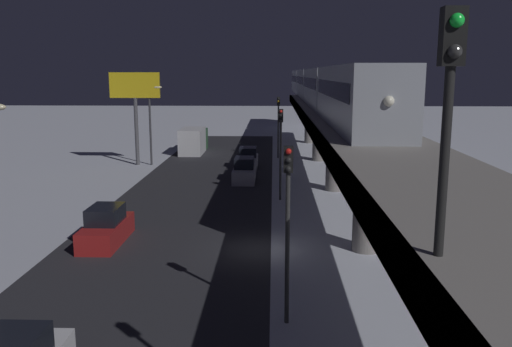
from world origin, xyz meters
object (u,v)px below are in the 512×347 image
at_px(sedan_silver_3, 248,160).
at_px(box_truck, 194,140).
at_px(traffic_light_far, 278,118).
at_px(rail_signal, 449,91).
at_px(traffic_light_near, 288,210).
at_px(sedan_silver_2, 244,171).
at_px(subway_train, 317,84).
at_px(traffic_light_mid, 281,141).
at_px(commercial_billboard, 135,94).
at_px(sedan_red, 106,228).

bearing_deg(sedan_silver_3, box_truck, 123.89).
bearing_deg(traffic_light_far, sedan_silver_3, 64.29).
height_order(rail_signal, traffic_light_near, rail_signal).
bearing_deg(sedan_silver_2, sedan_silver_3, 90.00).
bearing_deg(subway_train, box_truck, -1.77).
height_order(sedan_silver_2, traffic_light_mid, traffic_light_mid).
relative_size(sedan_silver_2, commercial_billboard, 0.51).
xyz_separation_m(sedan_silver_3, box_truck, (6.60, -9.83, 0.55)).
relative_size(rail_signal, sedan_silver_2, 0.88).
bearing_deg(sedan_red, sedan_silver_2, -111.06).
bearing_deg(traffic_light_near, rail_signal, 103.61).
bearing_deg(traffic_light_far, sedan_silver_2, 76.64).
relative_size(traffic_light_near, traffic_light_far, 1.00).
bearing_deg(traffic_light_mid, sedan_silver_2, -66.45).
xyz_separation_m(box_truck, traffic_light_near, (-9.50, 41.54, 2.85)).
bearing_deg(sedan_silver_3, traffic_light_near, -84.77).
xyz_separation_m(sedan_red, traffic_light_mid, (-9.30, -9.97, 3.40)).
bearing_deg(rail_signal, box_truck, -76.98).
xyz_separation_m(subway_train, traffic_light_far, (4.19, 3.38, -3.42)).
bearing_deg(subway_train, traffic_light_far, 38.88).
xyz_separation_m(box_truck, traffic_light_far, (-9.50, 3.80, 2.85)).
bearing_deg(box_truck, traffic_light_far, 158.18).
bearing_deg(traffic_light_mid, traffic_light_near, 90.00).
distance_m(sedan_red, commercial_billboard, 25.29).
relative_size(rail_signal, commercial_billboard, 0.45).
height_order(sedan_silver_2, box_truck, box_truck).
bearing_deg(traffic_light_near, sedan_red, -43.75).
relative_size(rail_signal, sedan_red, 0.86).
height_order(subway_train, traffic_light_near, subway_train).
relative_size(subway_train, sedan_red, 15.99).
xyz_separation_m(sedan_red, box_truck, (0.20, -32.64, 0.55)).
bearing_deg(subway_train, rail_signal, 87.79).
height_order(traffic_light_mid, traffic_light_far, same).
relative_size(sedan_silver_3, commercial_billboard, 0.47).
bearing_deg(sedan_silver_2, sedan_red, -111.06).
relative_size(traffic_light_far, commercial_billboard, 0.72).
distance_m(sedan_red, box_truck, 32.64).
distance_m(sedan_silver_2, sedan_silver_3, 6.19).
bearing_deg(rail_signal, traffic_light_far, -87.26).
distance_m(rail_signal, commercial_billboard, 45.30).
distance_m(rail_signal, traffic_light_near, 10.50).
distance_m(sedan_silver_3, traffic_light_far, 7.50).
distance_m(subway_train, box_truck, 15.06).
relative_size(sedan_silver_3, sedan_red, 0.91).
distance_m(traffic_light_near, traffic_light_mid, 18.87).
distance_m(sedan_silver_3, box_truck, 11.85).
xyz_separation_m(sedan_silver_3, traffic_light_mid, (-2.90, 12.84, 3.40)).
height_order(subway_train, box_truck, subway_train).
relative_size(rail_signal, sedan_silver_3, 0.95).
bearing_deg(rail_signal, sedan_red, -57.59).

